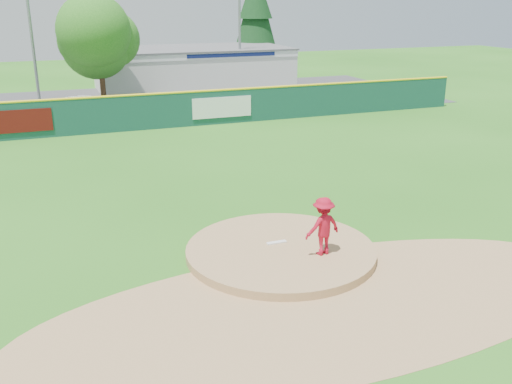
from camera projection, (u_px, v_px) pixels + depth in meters
name	position (u px, v px, depth m)	size (l,w,h in m)	color
ground	(281.00, 255.00, 16.61)	(120.00, 120.00, 0.00)	#286B19
pitchers_mound	(281.00, 255.00, 16.61)	(5.50, 5.50, 0.50)	#9E774C
pitching_rubber	(277.00, 242.00, 16.78)	(0.60, 0.15, 0.04)	white
infield_dirt_arc	(329.00, 303.00, 13.95)	(15.40, 15.40, 0.01)	#9E774C
parking_lot	(130.00, 103.00, 40.46)	(44.00, 16.00, 0.02)	#38383A
pitcher	(323.00, 226.00, 15.84)	(1.08, 0.62, 1.67)	#AA0E25
van	(89.00, 108.00, 34.72)	(2.39, 5.17, 1.44)	white
pool_building_grp	(193.00, 68.00, 46.37)	(15.20, 8.20, 3.31)	silver
fence_banners	(125.00, 114.00, 31.55)	(14.87, 0.04, 1.20)	#59100C
outfield_fence	(155.00, 110.00, 32.16)	(40.00, 0.14, 2.07)	#144339
deciduous_tree	(99.00, 40.00, 36.55)	(5.60, 5.60, 7.36)	#382314
conifer_tree	(256.00, 16.00, 51.03)	(4.40, 4.40, 9.50)	#382314
light_pole_left	(29.00, 15.00, 36.48)	(1.75, 0.25, 11.00)	gray
light_pole_right	(239.00, 19.00, 43.49)	(1.75, 0.25, 10.00)	gray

